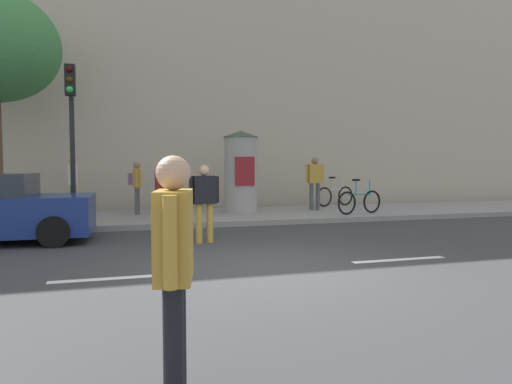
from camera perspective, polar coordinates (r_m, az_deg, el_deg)
The scene contains 14 objects.
ground_plane at distance 7.47m, azimuth 1.66°, elevation -9.48°, with size 80.00×80.00×0.00m, color #38383A.
sidewalk_curb at distance 14.20m, azimuth -7.03°, elevation -3.09°, with size 36.00×4.00×0.15m, color gray.
lane_markings at distance 7.47m, azimuth 1.66°, elevation -9.45°, with size 25.80×0.16×0.01m.
building_backdrop at distance 19.47m, azimuth -9.57°, elevation 15.01°, with size 36.00×5.00×11.22m, color #B7A893.
traffic_light at distance 12.29m, azimuth -22.02°, elevation 8.59°, with size 0.24×0.45×3.96m.
poster_column at distance 14.68m, azimuth -1.93°, elevation 2.62°, with size 1.15×1.15×2.61m.
pedestrian_in_dark_shirt at distance 3.20m, azimuth -10.16°, elevation -8.12°, with size 0.32×0.64×1.72m.
pedestrian_near_pole at distance 9.82m, azimuth -6.46°, elevation -0.61°, with size 0.66×0.31×1.66m.
pedestrian_in_light_jacket at distance 15.26m, azimuth -21.85°, elevation 1.45°, with size 0.25×0.65×1.79m.
pedestrian_with_backpack at distance 15.55m, azimuth 7.33°, elevation 1.69°, with size 0.65×0.25×1.79m.
pedestrian_with_bag at distance 13.19m, azimuth -11.30°, elevation 0.73°, with size 0.54×0.40×1.59m.
pedestrian_in_red_top at distance 14.57m, azimuth -14.69°, elevation 1.10°, with size 0.41×0.57×1.63m.
bicycle_leaning at distance 17.19m, azimuth 9.81°, elevation -0.44°, with size 1.71×0.57×1.09m.
bicycle_upright at distance 14.57m, azimuth 12.78°, elevation -1.15°, with size 1.73×0.51×1.09m.
Camera 1 is at (-2.23, -6.94, 1.66)m, focal length 32.11 mm.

